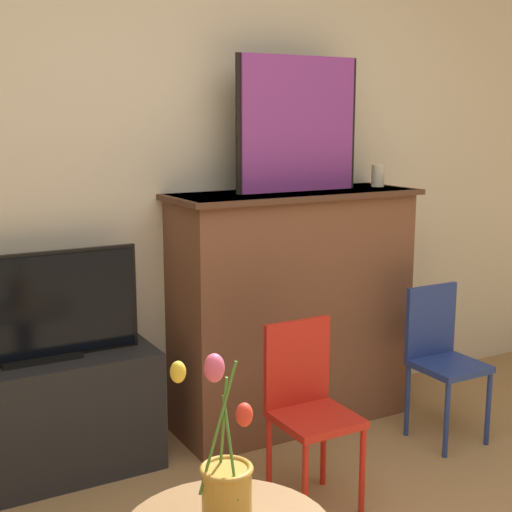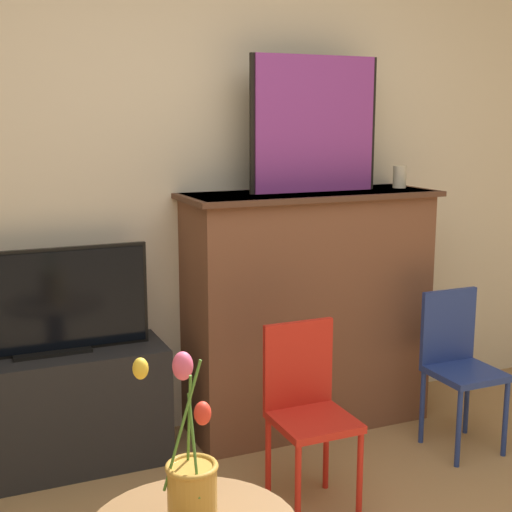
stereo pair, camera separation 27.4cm
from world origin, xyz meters
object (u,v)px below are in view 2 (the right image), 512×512
(tv_monitor, at_px, (49,303))
(chair_blue, at_px, (458,358))
(painting, at_px, (315,124))
(chair_red, at_px, (307,403))
(vase_tulips, at_px, (191,482))

(tv_monitor, bearing_deg, chair_blue, -16.32)
(painting, relative_size, chair_red, 0.90)
(chair_red, relative_size, chair_blue, 1.00)
(chair_blue, relative_size, vase_tulips, 1.46)
(painting, height_order, chair_blue, painting)
(chair_blue, height_order, vase_tulips, vase_tulips)
(tv_monitor, xyz_separation_m, chair_blue, (1.77, -0.52, -0.33))
(painting, bearing_deg, chair_red, -119.15)
(tv_monitor, relative_size, chair_red, 1.15)
(chair_blue, bearing_deg, tv_monitor, 163.68)
(chair_red, xyz_separation_m, vase_tulips, (-0.69, -0.65, 0.14))
(chair_red, bearing_deg, vase_tulips, -136.99)
(painting, relative_size, tv_monitor, 0.78)
(tv_monitor, xyz_separation_m, chair_red, (0.87, -0.71, -0.33))
(chair_red, bearing_deg, tv_monitor, 140.87)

